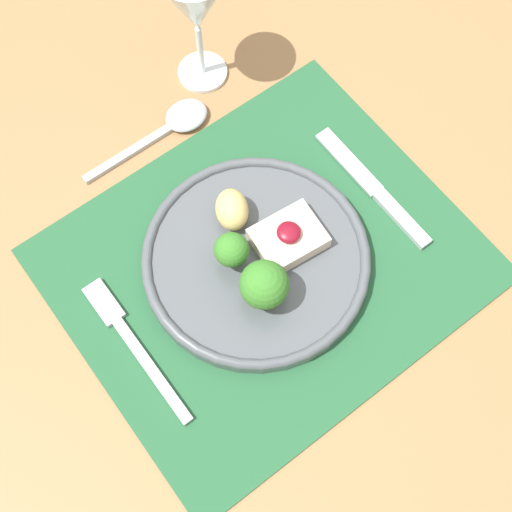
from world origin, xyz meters
TOP-DOWN VIEW (x-y plane):
  - ground_plane at (0.00, 0.00)m, footprint 8.00×8.00m
  - dining_table at (0.00, 0.00)m, footprint 1.43×1.05m
  - placemat at (0.00, 0.00)m, footprint 0.45×0.38m
  - dinner_plate at (-0.01, 0.01)m, footprint 0.26×0.26m
  - fork at (-0.17, 0.02)m, footprint 0.02×0.19m
  - knife at (0.16, -0.01)m, footprint 0.02×0.19m
  - spoon at (0.02, 0.21)m, footprint 0.18×0.05m
  - wine_glass_near at (0.10, 0.26)m, footprint 0.08×0.08m

SIDE VIEW (x-z plane):
  - ground_plane at x=0.00m, z-range 0.00..0.00m
  - dining_table at x=0.00m, z-range 0.30..1.08m
  - placemat at x=0.00m, z-range 0.78..0.78m
  - knife at x=0.16m, z-range 0.78..0.79m
  - fork at x=-0.17m, z-range 0.78..0.79m
  - spoon at x=0.02m, z-range 0.78..0.79m
  - dinner_plate at x=-0.01m, z-range 0.76..0.84m
  - wine_glass_near at x=0.10m, z-range 0.81..0.98m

